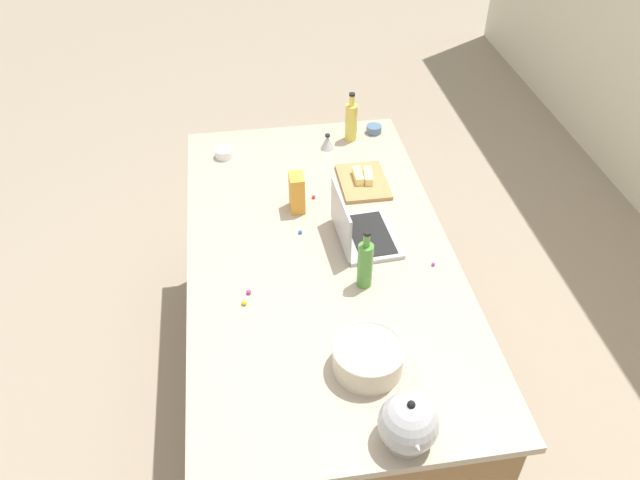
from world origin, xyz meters
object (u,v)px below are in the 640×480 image
object	(u,v)px
bottle_olive	(365,264)
ramekin_medium	(374,129)
laptop	(359,231)
bottle_oil	(351,121)
butter_stick_left	(358,176)
kitchen_timer	(327,142)
kettle	(408,424)
candy_bag	(297,193)
butter_stick_right	(368,176)
cutting_board	(363,182)
mixing_bowl_large	(368,357)
ramekin_small	(224,153)

from	to	relation	value
bottle_olive	ramekin_medium	size ratio (longest dim) A/B	3.35
laptop	bottle_olive	distance (m)	0.26
laptop	bottle_oil	xyz separation A→B (m)	(-0.77, 0.11, 0.05)
butter_stick_left	kitchen_timer	size ratio (longest dim) A/B	1.43
kettle	candy_bag	xyz separation A→B (m)	(-1.16, -0.18, 0.01)
bottle_olive	butter_stick_right	xyz separation A→B (m)	(-0.64, 0.15, -0.07)
bottle_olive	butter_stick_left	bearing A→B (deg)	170.66
bottle_olive	cutting_board	bearing A→B (deg)	168.53
bottle_oil	butter_stick_right	xyz separation A→B (m)	(0.38, 0.01, -0.07)
mixing_bowl_large	ramekin_medium	size ratio (longest dim) A/B	3.15
bottle_olive	kettle	bearing A→B (deg)	-0.97
butter_stick_left	cutting_board	bearing A→B (deg)	60.86
laptop	cutting_board	distance (m)	0.40
bottle_olive	bottle_oil	world-z (taller)	bottle_olive
bottle_oil	butter_stick_right	world-z (taller)	bottle_oil
cutting_board	candy_bag	world-z (taller)	candy_bag
candy_bag	bottle_oil	bearing A→B (deg)	147.49
butter_stick_right	kettle	bearing A→B (deg)	-7.12
mixing_bowl_large	bottle_oil	world-z (taller)	bottle_oil
ramekin_medium	ramekin_small	bearing A→B (deg)	-81.66
laptop	kitchen_timer	world-z (taller)	laptop
mixing_bowl_large	butter_stick_right	size ratio (longest dim) A/B	2.18
butter_stick_right	ramekin_small	bearing A→B (deg)	-116.13
cutting_board	ramekin_small	size ratio (longest dim) A/B	3.46
mixing_bowl_large	ramekin_small	distance (m)	1.41
butter_stick_right	candy_bag	size ratio (longest dim) A/B	0.65
laptop	butter_stick_left	xyz separation A→B (m)	(-0.40, 0.08, -0.01)
ramekin_small	ramekin_medium	distance (m)	0.77
butter_stick_right	candy_bag	world-z (taller)	candy_bag
kitchen_timer	ramekin_medium	bearing A→B (deg)	113.29
bottle_oil	kettle	bearing A→B (deg)	-5.30
bottle_olive	ramekin_small	world-z (taller)	bottle_olive
laptop	ramekin_medium	distance (m)	0.85
kitchen_timer	candy_bag	bearing A→B (deg)	-24.25
laptop	butter_stick_right	bearing A→B (deg)	162.72
laptop	bottle_oil	size ratio (longest dim) A/B	1.28
kettle	butter_stick_left	bearing A→B (deg)	174.86
kettle	butter_stick_left	size ratio (longest dim) A/B	1.94
candy_bag	ramekin_small	bearing A→B (deg)	-147.09
mixing_bowl_large	kettle	xyz separation A→B (m)	(0.28, 0.06, 0.02)
kitchen_timer	bottle_olive	bearing A→B (deg)	-1.04
bottle_oil	butter_stick_left	bearing A→B (deg)	-5.85
bottle_oil	kettle	size ratio (longest dim) A/B	1.18
kettle	ramekin_medium	distance (m)	1.76
butter_stick_left	butter_stick_right	size ratio (longest dim) A/B	1.00
cutting_board	bottle_oil	bearing A→B (deg)	177.68
laptop	ramekin_small	xyz separation A→B (m)	(-0.70, -0.52, -0.03)
laptop	butter_stick_left	size ratio (longest dim) A/B	2.94
ramekin_medium	candy_bag	size ratio (longest dim) A/B	0.45
mixing_bowl_large	ramekin_small	bearing A→B (deg)	-162.75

